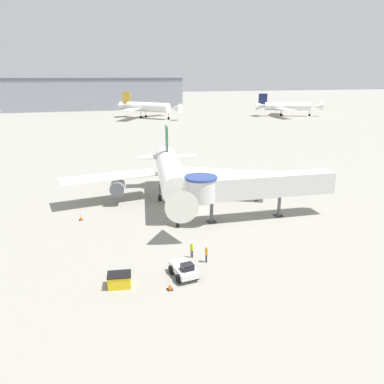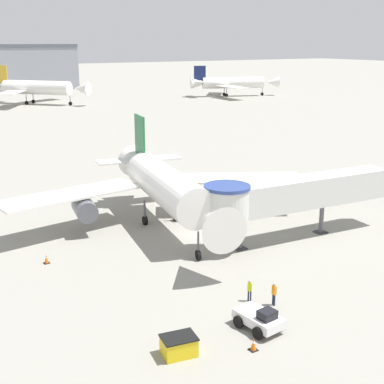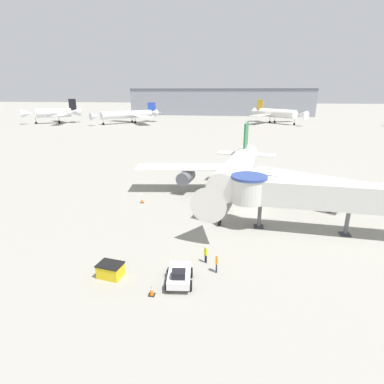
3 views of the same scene
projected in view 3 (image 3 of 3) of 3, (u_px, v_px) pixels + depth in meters
name	position (u px, v px, depth m)	size (l,w,h in m)	color
ground_plane	(250.00, 210.00, 40.12)	(800.00, 800.00, 0.00)	gray
main_airplane	(235.00, 172.00, 42.41)	(32.28, 26.46, 10.28)	white
jet_bridge	(310.00, 194.00, 32.68)	(20.15, 4.47, 6.18)	silver
pushback_tug_white	(179.00, 276.00, 24.59)	(2.47, 3.49, 1.62)	silver
service_container_yellow	(111.00, 270.00, 25.59)	(2.31, 1.84, 1.22)	yellow
traffic_cone_port_wing	(142.00, 200.00, 42.74)	(0.50, 0.50, 0.82)	black
traffic_cone_starboard_wing	(329.00, 209.00, 39.38)	(0.48, 0.48, 0.79)	black
traffic_cone_apron_front	(152.00, 291.00, 23.28)	(0.50, 0.50, 0.83)	black
ground_crew_marshaller	(217.00, 262.00, 26.06)	(0.23, 0.34, 1.73)	#1E2338
ground_crew_wing_walker	(206.00, 253.00, 27.56)	(0.35, 0.35, 1.64)	#1E2338
background_jet_black_tail	(55.00, 113.00, 149.01)	(25.09, 26.30, 11.67)	silver
background_jet_gold_tail	(276.00, 113.00, 148.87)	(27.00, 27.07, 11.24)	white
background_jet_blue_tail	(129.00, 114.00, 149.53)	(29.57, 31.70, 9.73)	silver
terminal_building	(221.00, 102.00, 203.55)	(120.10, 22.20, 17.10)	gray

